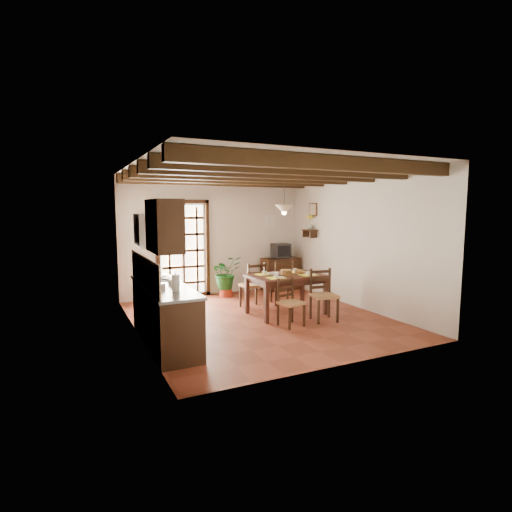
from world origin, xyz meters
TOP-DOWN VIEW (x-y plane):
  - ground_plane at (0.00, 0.00)m, footprint 5.00×5.00m
  - room_shell at (0.00, 0.00)m, footprint 4.52×5.02m
  - ceiling_beams at (0.00, 0.00)m, footprint 4.50×4.34m
  - french_door at (-0.80, 2.45)m, footprint 1.26×0.11m
  - kitchen_counter at (-1.96, -0.60)m, footprint 0.64×2.25m
  - upper_cabinet at (-2.08, -1.30)m, footprint 0.35×0.80m
  - range_hood at (-2.05, -0.05)m, footprint 0.38×0.60m
  - counter_items at (-1.95, -0.51)m, footprint 0.50×1.43m
  - dining_table at (0.61, 0.10)m, footprint 1.47×0.97m
  - chair_near_left at (0.27, -0.65)m, footprint 0.45×0.44m
  - chair_near_right at (1.00, -0.62)m, footprint 0.51×0.49m
  - chair_far_left at (0.23, 0.83)m, footprint 0.47×0.45m
  - chair_far_right at (0.95, 0.85)m, footprint 0.53×0.51m
  - table_setting at (0.61, 0.10)m, footprint 1.05×0.70m
  - table_bowl at (0.36, 0.15)m, footprint 0.22×0.22m
  - sideboard at (1.68, 2.23)m, footprint 0.98×0.48m
  - crt_tv at (1.68, 2.22)m, footprint 0.44×0.42m
  - fuse_box at (1.50, 2.48)m, footprint 0.25×0.03m
  - plant_pot at (0.13, 2.10)m, footprint 0.35×0.35m
  - potted_plant at (0.13, 2.10)m, footprint 1.98×1.75m
  - wall_shelf at (2.14, 1.60)m, footprint 0.20×0.42m
  - shelf_vase at (2.14, 1.60)m, footprint 0.15×0.15m
  - shelf_flowers at (2.14, 1.60)m, footprint 0.14×0.14m
  - framed_picture at (2.22, 1.60)m, footprint 0.03×0.32m
  - pendant_lamp at (0.61, 0.20)m, footprint 0.36×0.36m

SIDE VIEW (x-z plane):
  - ground_plane at x=0.00m, z-range 0.00..0.00m
  - plant_pot at x=0.13m, z-range 0.00..0.22m
  - chair_near_left at x=0.27m, z-range -0.16..0.69m
  - chair_near_right at x=1.00m, z-range -0.18..0.78m
  - chair_far_right at x=0.95m, z-range -0.18..0.78m
  - chair_far_left at x=0.23m, z-range -0.18..0.79m
  - sideboard at x=1.68m, z-range 0.00..0.82m
  - kitchen_counter at x=-1.96m, z-range -0.22..1.16m
  - potted_plant at x=0.13m, z-range -0.44..1.58m
  - dining_table at x=0.61m, z-range 0.29..1.08m
  - table_bowl at x=0.36m, z-range 0.78..0.84m
  - table_setting at x=0.61m, z-range 0.80..0.89m
  - counter_items at x=-1.95m, z-range 0.83..1.08m
  - crt_tv at x=1.68m, z-range 0.83..1.19m
  - french_door at x=-0.80m, z-range 0.02..2.34m
  - wall_shelf at x=2.14m, z-range 1.41..1.61m
  - shelf_vase at x=2.14m, z-range 1.57..1.73m
  - range_hood at x=-2.05m, z-range 1.46..2.00m
  - fuse_box at x=1.50m, z-range 1.59..1.91m
  - room_shell at x=0.00m, z-range 0.41..3.22m
  - upper_cabinet at x=-2.08m, z-range 1.50..2.20m
  - shelf_flowers at x=2.14m, z-range 1.68..2.04m
  - framed_picture at x=2.22m, z-range 1.89..2.21m
  - pendant_lamp at x=0.61m, z-range 1.66..2.50m
  - ceiling_beams at x=0.00m, z-range 2.59..2.79m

